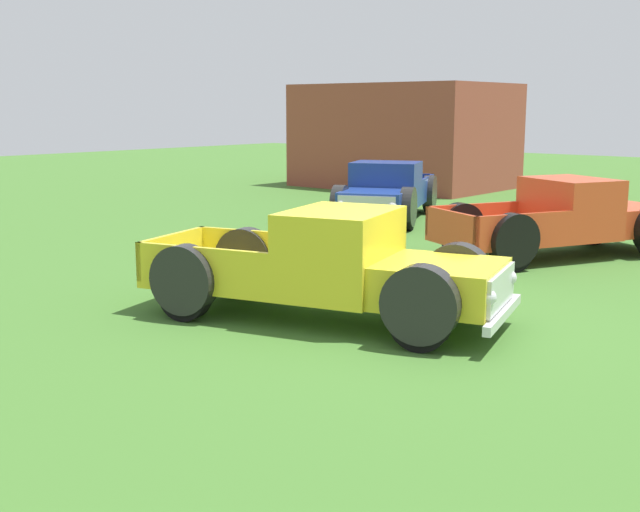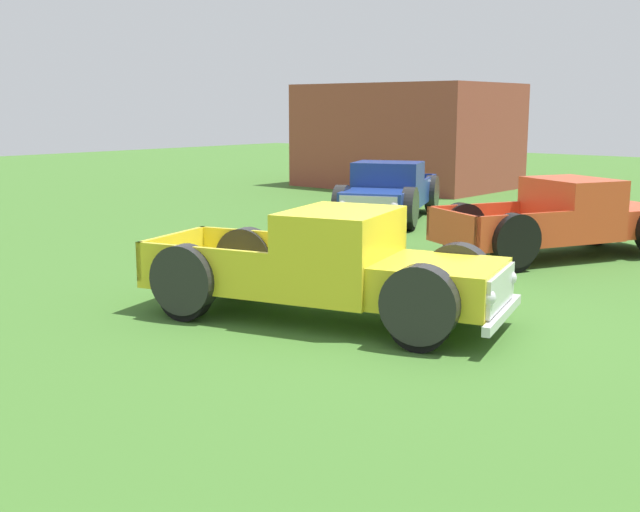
{
  "view_description": "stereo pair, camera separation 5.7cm",
  "coord_description": "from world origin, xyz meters",
  "px_view_note": "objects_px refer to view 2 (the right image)",
  "views": [
    {
      "loc": [
        6.21,
        -8.75,
        2.93
      ],
      "look_at": [
        -0.77,
        -0.46,
        0.9
      ],
      "focal_mm": 44.67,
      "sensor_mm": 36.0,
      "label": 1
    },
    {
      "loc": [
        6.26,
        -8.72,
        2.93
      ],
      "look_at": [
        -0.77,
        -0.46,
        0.9
      ],
      "focal_mm": 44.67,
      "sensor_mm": 36.0,
      "label": 2
    }
  ],
  "objects_px": {
    "pickup_truck_foreground": "(344,269)",
    "sedan_distant_b": "(411,171)",
    "pickup_truck_behind_right": "(573,219)",
    "pickup_truck_behind_left": "(387,193)"
  },
  "relations": [
    {
      "from": "pickup_truck_behind_left",
      "to": "sedan_distant_b",
      "type": "xyz_separation_m",
      "value": [
        -3.9,
        6.92,
        -0.02
      ]
    },
    {
      "from": "pickup_truck_foreground",
      "to": "sedan_distant_b",
      "type": "xyz_separation_m",
      "value": [
        -9.19,
        15.3,
        -0.03
      ]
    },
    {
      "from": "pickup_truck_foreground",
      "to": "sedan_distant_b",
      "type": "relative_size",
      "value": 1.28
    },
    {
      "from": "pickup_truck_foreground",
      "to": "sedan_distant_b",
      "type": "distance_m",
      "value": 17.85
    },
    {
      "from": "pickup_truck_foreground",
      "to": "pickup_truck_behind_right",
      "type": "relative_size",
      "value": 1.01
    },
    {
      "from": "pickup_truck_foreground",
      "to": "pickup_truck_behind_right",
      "type": "bearing_deg",
      "value": 86.97
    },
    {
      "from": "pickup_truck_foreground",
      "to": "pickup_truck_behind_right",
      "type": "height_order",
      "value": "pickup_truck_foreground"
    },
    {
      "from": "pickup_truck_behind_right",
      "to": "pickup_truck_behind_left",
      "type": "bearing_deg",
      "value": 164.63
    },
    {
      "from": "pickup_truck_foreground",
      "to": "pickup_truck_behind_right",
      "type": "distance_m",
      "value": 6.84
    },
    {
      "from": "pickup_truck_behind_left",
      "to": "pickup_truck_behind_right",
      "type": "relative_size",
      "value": 1.0
    }
  ]
}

